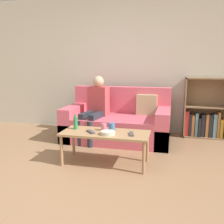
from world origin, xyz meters
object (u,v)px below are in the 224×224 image
(tv_remote_0, at_px, (131,134))
(tv_remote_1, at_px, (90,132))
(coffee_table, at_px, (105,135))
(person_adult, at_px, (96,104))
(snack_bowl, at_px, (108,133))
(bottle, at_px, (76,123))
(cup_far, at_px, (104,127))
(cup_near, at_px, (112,127))
(bookshelf, at_px, (205,116))
(couch, at_px, (118,123))

(tv_remote_0, xyz_separation_m, tv_remote_1, (-0.54, -0.03, 0.00))
(coffee_table, bearing_deg, tv_remote_1, -160.83)
(person_adult, bearing_deg, coffee_table, -57.50)
(snack_bowl, bearing_deg, bottle, 162.66)
(cup_far, bearing_deg, cup_near, 21.99)
(cup_near, height_order, tv_remote_1, cup_near)
(bookshelf, xyz_separation_m, coffee_table, (-1.43, -1.63, -0.01))
(bookshelf, height_order, coffee_table, bookshelf)
(couch, bearing_deg, cup_near, -82.46)
(cup_far, distance_m, bottle, 0.40)
(coffee_table, distance_m, bottle, 0.46)
(coffee_table, height_order, snack_bowl, snack_bowl)
(couch, distance_m, coffee_table, 1.14)
(cup_far, xyz_separation_m, bottle, (-0.40, -0.02, 0.04))
(tv_remote_0, bearing_deg, person_adult, 113.15)
(person_adult, height_order, cup_far, person_adult)
(tv_remote_1, bearing_deg, tv_remote_0, -41.37)
(bookshelf, height_order, snack_bowl, bookshelf)
(couch, distance_m, snack_bowl, 1.25)
(bookshelf, height_order, cup_near, bookshelf)
(tv_remote_1, bearing_deg, person_adult, 59.20)
(person_adult, relative_size, snack_bowl, 5.98)
(tv_remote_1, bearing_deg, couch, 40.45)
(bookshelf, bearing_deg, couch, -161.54)
(cup_near, height_order, snack_bowl, cup_near)
(tv_remote_0, bearing_deg, coffee_table, 160.29)
(couch, relative_size, coffee_table, 1.56)
(bookshelf, xyz_separation_m, tv_remote_0, (-1.07, -1.67, 0.05))
(person_adult, bearing_deg, snack_bowl, -56.71)
(cup_far, bearing_deg, bookshelf, 46.76)
(snack_bowl, bearing_deg, cup_near, 90.47)
(bookshelf, distance_m, coffee_table, 2.17)
(snack_bowl, height_order, bottle, bottle)
(cup_far, distance_m, snack_bowl, 0.20)
(tv_remote_0, height_order, bottle, bottle)
(cup_near, xyz_separation_m, bottle, (-0.50, -0.06, 0.04))
(couch, distance_m, cup_far, 1.08)
(person_adult, height_order, cup_near, person_adult)
(person_adult, bearing_deg, cup_far, -57.85)
(couch, height_order, snack_bowl, couch)
(person_adult, bearing_deg, tv_remote_1, -67.48)
(bottle, bearing_deg, tv_remote_1, -25.38)
(couch, xyz_separation_m, cup_near, (0.13, -1.02, 0.20))
(tv_remote_0, distance_m, bottle, 0.80)
(tv_remote_1, bearing_deg, bookshelf, 2.18)
(cup_far, relative_size, tv_remote_1, 0.63)
(person_adult, xyz_separation_m, tv_remote_1, (0.26, -1.09, -0.19))
(coffee_table, bearing_deg, snack_bowl, -58.14)
(person_adult, height_order, bottle, person_adult)
(tv_remote_0, height_order, snack_bowl, snack_bowl)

